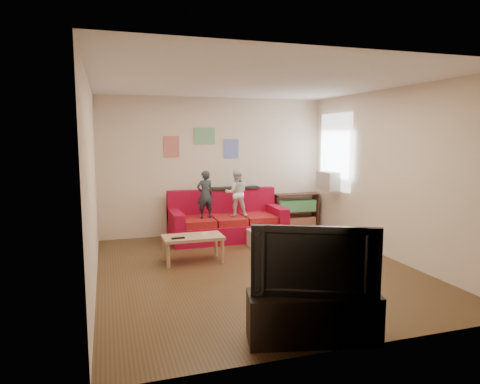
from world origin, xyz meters
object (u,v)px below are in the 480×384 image
object	(u,v)px
television	(314,259)
coffee_table	(193,240)
sofa	(226,222)
bookshelf	(296,213)
file_box	(259,237)
child_b	(236,193)
child_a	(205,195)
tv_stand	(313,317)

from	to	relation	value
television	coffee_table	bearing A→B (deg)	125.98
sofa	television	bearing A→B (deg)	-94.32
bookshelf	television	bearing A→B (deg)	-112.92
sofa	file_box	xyz separation A→B (m)	(0.42, -0.68, -0.17)
child_b	child_a	bearing A→B (deg)	9.94
tv_stand	television	world-z (taller)	television
file_box	television	world-z (taller)	television
television	sofa	bearing A→B (deg)	109.99
child_a	television	distance (m)	4.05
child_b	file_box	size ratio (longest dim) A/B	2.08
sofa	tv_stand	size ratio (longest dim) A/B	1.72
child_b	bookshelf	world-z (taller)	child_b
file_box	child_b	bearing A→B (deg)	118.37
child_b	bookshelf	distance (m)	1.64
coffee_table	television	size ratio (longest dim) A/B	0.79
coffee_table	bookshelf	size ratio (longest dim) A/B	0.98
file_box	television	size ratio (longest dim) A/B	0.36
file_box	tv_stand	bearing A→B (deg)	-101.87
coffee_table	bookshelf	bearing A→B (deg)	33.48
coffee_table	television	world-z (taller)	television
television	tv_stand	bearing A→B (deg)	0.00
sofa	television	xyz separation A→B (m)	(-0.32, -4.22, 0.49)
sofa	coffee_table	xyz separation A→B (m)	(-0.91, -1.33, 0.04)
bookshelf	tv_stand	xyz separation A→B (m)	(-1.92, -4.55, -0.10)
sofa	file_box	size ratio (longest dim) A/B	5.08
child_a	tv_stand	xyz separation A→B (m)	(0.13, -4.04, -0.66)
coffee_table	tv_stand	world-z (taller)	tv_stand
bookshelf	file_box	distance (m)	1.57
child_b	television	size ratio (longest dim) A/B	0.75
coffee_table	tv_stand	size ratio (longest dim) A/B	0.74
child_a	television	world-z (taller)	child_a
child_b	file_box	bearing A→B (deg)	128.31
child_b	coffee_table	xyz separation A→B (m)	(-1.06, -1.16, -0.54)
coffee_table	child_b	bearing A→B (deg)	47.52
tv_stand	television	size ratio (longest dim) A/B	1.06
file_box	coffee_table	bearing A→B (deg)	-154.13
sofa	child_a	bearing A→B (deg)	-158.99
child_b	tv_stand	distance (m)	4.12
sofa	tv_stand	xyz separation A→B (m)	(-0.32, -4.22, -0.08)
sofa	child_b	world-z (taller)	child_b
bookshelf	child_a	bearing A→B (deg)	-166.17
coffee_table	bookshelf	distance (m)	3.02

